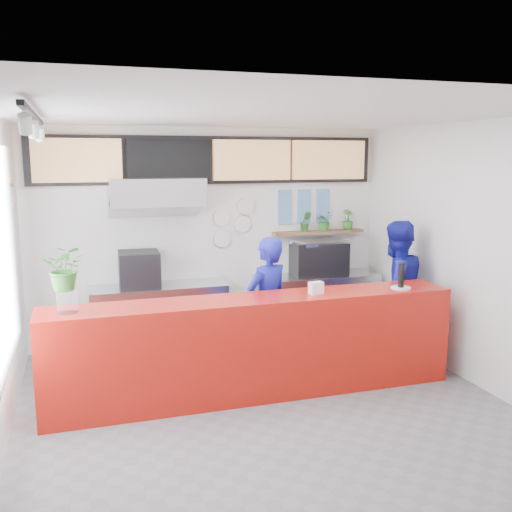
{
  "coord_description": "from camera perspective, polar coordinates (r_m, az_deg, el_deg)",
  "views": [
    {
      "loc": [
        -1.78,
        -5.28,
        2.59
      ],
      "look_at": [
        0.1,
        0.7,
        1.5
      ],
      "focal_mm": 40.0,
      "sensor_mm": 36.0,
      "label": 1
    }
  ],
  "objects": [
    {
      "name": "menu_board_far_left",
      "position": [
        7.66,
        -17.44,
        9.11
      ],
      "size": [
        1.1,
        0.1,
        0.55
      ],
      "primitive_type": "cube",
      "color": "tan",
      "rests_on": "wall_back"
    },
    {
      "name": "photo_frame_d",
      "position": [
        8.32,
        2.9,
        4.05
      ],
      "size": [
        0.2,
        0.02,
        0.25
      ],
      "primitive_type": "cube",
      "color": "#598CBF",
      "rests_on": "wall_back"
    },
    {
      "name": "herb_b",
      "position": [
        8.37,
        5.0,
        3.49
      ],
      "size": [
        0.19,
        0.17,
        0.3
      ],
      "primitive_type": "imported",
      "rotation": [
        0.0,
        0.0,
        -0.26
      ],
      "color": "#2D6E26",
      "rests_on": "herb_shelf"
    },
    {
      "name": "track_rail",
      "position": [
        5.31,
        -21.43,
        12.98
      ],
      "size": [
        0.05,
        2.4,
        0.04
      ],
      "primitive_type": "cube",
      "color": "black",
      "rests_on": "ceiling"
    },
    {
      "name": "soffit",
      "position": [
        7.95,
        -4.56,
        9.54
      ],
      "size": [
        4.8,
        0.04,
        0.65
      ],
      "primitive_type": "cube",
      "color": "black",
      "rests_on": "wall_back"
    },
    {
      "name": "herb_d",
      "position": [
        8.65,
        9.16,
        3.61
      ],
      "size": [
        0.19,
        0.18,
        0.3
      ],
      "primitive_type": "imported",
      "rotation": [
        0.0,
        0.0,
        0.22
      ],
      "color": "#2D6E26",
      "rests_on": "herb_shelf"
    },
    {
      "name": "basil_vase",
      "position": [
        5.76,
        -18.53,
        -1.14
      ],
      "size": [
        0.47,
        0.42,
        0.44
      ],
      "primitive_type": "imported",
      "rotation": [
        0.0,
        0.0,
        -0.22
      ],
      "color": "#2D6E26",
      "rests_on": "glass_vase"
    },
    {
      "name": "menu_board_mid_left",
      "position": [
        7.76,
        -8.73,
        9.45
      ],
      "size": [
        1.1,
        0.1,
        0.55
      ],
      "primitive_type": "cube",
      "color": "black",
      "rests_on": "wall_back"
    },
    {
      "name": "photo_frame_e",
      "position": [
        8.43,
        4.82,
        4.1
      ],
      "size": [
        0.2,
        0.02,
        0.25
      ],
      "primitive_type": "cube",
      "color": "#598CBF",
      "rests_on": "wall_back"
    },
    {
      "name": "dec_plate_a",
      "position": [
        8.04,
        -3.45,
        3.84
      ],
      "size": [
        0.24,
        0.03,
        0.24
      ],
      "primitive_type": "cylinder",
      "rotation": [
        1.57,
        0.0,
        0.0
      ],
      "color": "silver",
      "rests_on": "wall_back"
    },
    {
      "name": "wall_back",
      "position": [
        8.06,
        -4.52,
        2.05
      ],
      "size": [
        5.0,
        0.0,
        5.0
      ],
      "primitive_type": "plane",
      "rotation": [
        1.57,
        0.0,
        0.0
      ],
      "color": "white",
      "rests_on": "ground"
    },
    {
      "name": "dec_plate_d",
      "position": [
        8.11,
        -1.06,
        4.97
      ],
      "size": [
        0.24,
        0.03,
        0.24
      ],
      "primitive_type": "cylinder",
      "rotation": [
        1.57,
        0.0,
        0.0
      ],
      "color": "silver",
      "rests_on": "wall_back"
    },
    {
      "name": "photo_frame_c",
      "position": [
        8.53,
        6.72,
        5.82
      ],
      "size": [
        0.2,
        0.02,
        0.25
      ],
      "primitive_type": "cube",
      "color": "#598CBF",
      "rests_on": "wall_back"
    },
    {
      "name": "pepper_mill",
      "position": [
        6.74,
        14.32,
        -1.88
      ],
      "size": [
        0.09,
        0.09,
        0.28
      ],
      "primitive_type": "cylinder",
      "rotation": [
        0.0,
        0.0,
        0.33
      ],
      "color": "black",
      "rests_on": "white_plate"
    },
    {
      "name": "dec_plate_c",
      "position": [
        8.07,
        -3.43,
        1.72
      ],
      "size": [
        0.24,
        0.03,
        0.24
      ],
      "primitive_type": "cylinder",
      "rotation": [
        1.57,
        0.0,
        0.0
      ],
      "color": "silver",
      "rests_on": "wall_back"
    },
    {
      "name": "herb_shelf",
      "position": [
        8.47,
        6.25,
        2.4
      ],
      "size": [
        1.4,
        0.18,
        0.04
      ],
      "primitive_type": "cube",
      "color": "brown",
      "rests_on": "wall_back"
    },
    {
      "name": "staff_center",
      "position": [
        6.79,
        1.14,
        -5.11
      ],
      "size": [
        0.72,
        0.62,
        1.68
      ],
      "primitive_type": "imported",
      "rotation": [
        0.0,
        0.0,
        3.57
      ],
      "color": "#161A97",
      "rests_on": "ground"
    },
    {
      "name": "floor",
      "position": [
        6.15,
        1.1,
        -15.06
      ],
      "size": [
        5.0,
        5.0,
        0.0
      ],
      "primitive_type": "plane",
      "color": "slate",
      "rests_on": "ground"
    },
    {
      "name": "white_plate",
      "position": [
        6.77,
        14.27,
        -3.1
      ],
      "size": [
        0.25,
        0.25,
        0.02
      ],
      "primitive_type": "cylinder",
      "rotation": [
        0.0,
        0.0,
        0.11
      ],
      "color": "white",
      "rests_on": "service_counter"
    },
    {
      "name": "extraction_hood",
      "position": [
        7.51,
        -9.98,
        6.35
      ],
      "size": [
        1.2,
        0.7,
        0.35
      ],
      "primitive_type": "cube",
      "color": "#B2B5BA",
      "rests_on": "ceiling"
    },
    {
      "name": "herb_c",
      "position": [
        8.48,
        6.85,
        3.51
      ],
      "size": [
        0.31,
        0.29,
        0.28
      ],
      "primitive_type": "imported",
      "rotation": [
        0.0,
        0.0,
        0.32
      ],
      "color": "#2D6E26",
      "rests_on": "herb_shelf"
    },
    {
      "name": "ceiling",
      "position": [
        5.59,
        1.21,
        14.06
      ],
      "size": [
        5.0,
        5.0,
        0.0
      ],
      "primitive_type": "plane",
      "rotation": [
        3.14,
        0.0,
        0.0
      ],
      "color": "silver"
    },
    {
      "name": "window_pane",
      "position": [
        5.7,
        -24.16,
        -0.0
      ],
      "size": [
        0.04,
        2.2,
        1.9
      ],
      "primitive_type": "cube",
      "color": "silver",
      "rests_on": "wall_left"
    },
    {
      "name": "staff_right",
      "position": [
        7.59,
        13.7,
        -3.3
      ],
      "size": [
        0.98,
        0.82,
        1.8
      ],
      "primitive_type": "imported",
      "rotation": [
        0.0,
        0.0,
        3.31
      ],
      "color": "#161A97",
      "rests_on": "ground"
    },
    {
      "name": "napkin_holder",
      "position": [
        6.33,
        6.03,
        -3.19
      ],
      "size": [
        0.16,
        0.11,
        0.13
      ],
      "primitive_type": "cube",
      "rotation": [
        0.0,
        0.0,
        0.14
      ],
      "color": "white",
      "rests_on": "service_counter"
    },
    {
      "name": "menu_board_far_right",
      "position": [
        8.43,
        7.26,
        9.51
      ],
      "size": [
        1.1,
        0.1,
        0.55
      ],
      "primitive_type": "cube",
      "color": "tan",
      "rests_on": "wall_back"
    },
    {
      "name": "prep_bench",
      "position": [
        7.85,
        -9.65,
        -6.12
      ],
      "size": [
        1.8,
        0.6,
        0.9
      ],
      "primitive_type": "cube",
      "color": "#B2B5BA",
      "rests_on": "ground"
    },
    {
      "name": "espresso_machine",
      "position": [
        8.31,
        6.27,
        -0.23
      ],
      "size": [
        0.81,
        0.61,
        0.49
      ],
      "primitive_type": "cube",
      "rotation": [
        0.0,
        0.0,
        -0.1
      ],
      "color": "black",
      "rests_on": "right_bench"
    },
    {
      "name": "photo_frame_a",
      "position": [
        8.3,
        2.92,
        5.77
      ],
      "size": [
        0.2,
        0.02,
        0.25
      ],
      "primitive_type": "cube",
      "color": "#598CBF",
      "rests_on": "wall_back"
    },
    {
      "name": "dec_plate_b",
      "position": [
        8.12,
        -1.39,
        3.21
      ],
      "size": [
        0.24,
        0.03,
        0.24
      ],
      "primitive_type": "cylinder",
      "rotation": [
        1.57,
        0.0,
        0.0
      ],
      "color": "silver",
      "rests_on": "wall_back"
    },
    {
      "name": "espresso_tray",
      "position": [
        8.27,
        6.3,
        1.4
      ],
      "size": [
        0.76,
        0.58,
        0.06
      ],
      "primitive_type": "cube",
      "rotation": [
        0.0,
        0.0,
        0.14
      ],
      "color": "silver",
      "rests_on": "espresso_machine"
    },
    {
      "name": "hood_lip",
      "position": [
        7.53,
        -9.93,
        4.83
      ],
      "size": [
        1.2,
        0.69,
        0.31
      ],
      "primitive_type": "cube",
      "rotation": [
        -0.35,
        0.0,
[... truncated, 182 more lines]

